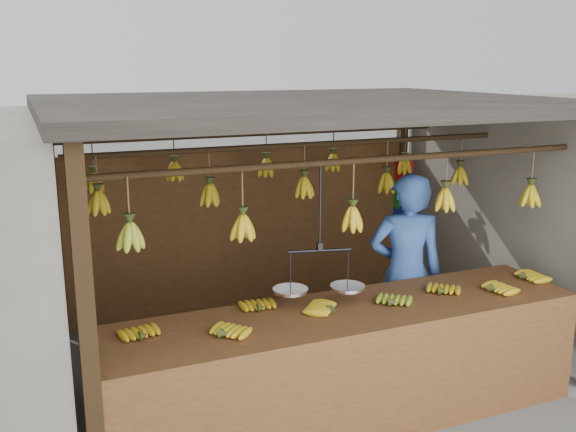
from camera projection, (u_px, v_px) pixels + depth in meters
name	position (u px, v px, depth m)	size (l,w,h in m)	color
ground	(300.00, 357.00, 6.02)	(80.00, 80.00, 0.00)	#5B5B57
stall	(287.00, 144.00, 5.86)	(4.30, 3.30, 2.40)	black
counter	(354.00, 340.00, 4.70)	(3.73, 0.85, 0.96)	brown
hanging_bananas	(302.00, 188.00, 5.64)	(3.62, 2.24, 0.39)	#92A523
balance_scale	(319.00, 281.00, 4.75)	(0.68, 0.36, 0.96)	black
vendor	(406.00, 274.00, 5.61)	(0.65, 0.43, 1.79)	#3359A5
bag_bundles	(402.00, 209.00, 7.74)	(0.08, 0.26, 1.23)	red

